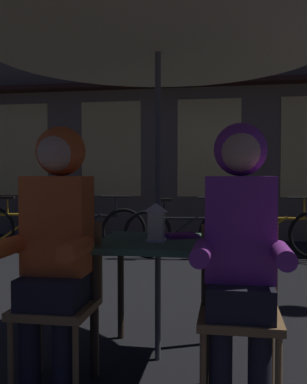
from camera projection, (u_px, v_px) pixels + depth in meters
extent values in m
plane|color=black|center=(158.00, 359.00, 2.70)|extent=(60.00, 60.00, 0.00)
cube|color=#42664C|center=(158.00, 243.00, 2.67)|extent=(0.72, 0.72, 0.04)
cylinder|color=#2D2319|center=(94.00, 316.00, 2.43)|extent=(0.04, 0.04, 0.70)
cylinder|color=#2D2319|center=(206.00, 323.00, 2.33)|extent=(0.04, 0.04, 0.70)
cylinder|color=#2D2319|center=(121.00, 288.00, 3.04)|extent=(0.04, 0.04, 0.70)
cylinder|color=#2D2319|center=(211.00, 292.00, 2.94)|extent=(0.04, 0.04, 0.70)
cylinder|color=#4C4C51|center=(158.00, 177.00, 2.65)|extent=(0.04, 0.04, 2.25)
cone|color=tan|center=(158.00, 20.00, 2.62)|extent=(2.10, 2.10, 0.38)
cube|color=white|center=(156.00, 240.00, 2.61)|extent=(0.11, 0.11, 0.02)
cube|color=white|center=(156.00, 225.00, 2.61)|extent=(0.09, 0.09, 0.16)
pyramid|color=white|center=(156.00, 207.00, 2.60)|extent=(0.11, 0.11, 0.06)
cube|color=olive|center=(56.00, 308.00, 2.33)|extent=(0.40, 0.40, 0.04)
cylinder|color=olive|center=(76.00, 366.00, 2.14)|extent=(0.03, 0.03, 0.41)
cylinder|color=olive|center=(11.00, 361.00, 2.20)|extent=(0.03, 0.03, 0.41)
cylinder|color=olive|center=(96.00, 340.00, 2.48)|extent=(0.03, 0.03, 0.41)
cylinder|color=olive|center=(39.00, 336.00, 2.53)|extent=(0.03, 0.03, 0.41)
cube|color=olive|center=(68.00, 258.00, 2.50)|extent=(0.40, 0.03, 0.42)
cube|color=olive|center=(240.00, 318.00, 2.17)|extent=(0.40, 0.40, 0.04)
cylinder|color=olive|center=(279.00, 381.00, 1.98)|extent=(0.03, 0.03, 0.41)
cylinder|color=olive|center=(203.00, 375.00, 2.04)|extent=(0.03, 0.03, 0.41)
cylinder|color=olive|center=(271.00, 351.00, 2.32)|extent=(0.03, 0.03, 0.41)
cylinder|color=olive|center=(206.00, 347.00, 2.37)|extent=(0.03, 0.03, 0.41)
cube|color=olive|center=(239.00, 264.00, 2.34)|extent=(0.40, 0.03, 0.42)
cylinder|color=black|center=(63.00, 357.00, 2.20)|extent=(0.11, 0.11, 0.45)
cylinder|color=black|center=(30.00, 354.00, 2.23)|extent=(0.11, 0.11, 0.45)
cube|color=black|center=(55.00, 289.00, 2.32)|extent=(0.32, 0.36, 0.16)
cube|color=#E05B23|center=(58.00, 225.00, 2.35)|extent=(0.34, 0.22, 0.52)
cylinder|color=#E05B23|center=(76.00, 249.00, 2.11)|extent=(0.09, 0.30, 0.09)
cylinder|color=#E05B23|center=(6.00, 247.00, 2.17)|extent=(0.09, 0.30, 0.09)
sphere|color=tan|center=(57.00, 153.00, 2.34)|extent=(0.21, 0.21, 0.21)
sphere|color=#E05B23|center=(61.00, 151.00, 2.38)|extent=(0.27, 0.27, 0.27)
cylinder|color=black|center=(260.00, 371.00, 2.04)|extent=(0.11, 0.11, 0.45)
cylinder|color=black|center=(221.00, 368.00, 2.07)|extent=(0.11, 0.11, 0.45)
cube|color=black|center=(240.00, 298.00, 2.16)|extent=(0.32, 0.36, 0.16)
cube|color=purple|center=(240.00, 228.00, 2.19)|extent=(0.34, 0.22, 0.52)
cylinder|color=purple|center=(283.00, 255.00, 1.95)|extent=(0.09, 0.30, 0.09)
cylinder|color=purple|center=(201.00, 253.00, 2.01)|extent=(0.09, 0.30, 0.09)
sphere|color=tan|center=(241.00, 151.00, 2.18)|extent=(0.21, 0.21, 0.21)
sphere|color=purple|center=(240.00, 150.00, 2.22)|extent=(0.27, 0.27, 0.27)
cube|color=#6B5B4C|center=(210.00, 65.00, 7.88)|extent=(10.00, 0.60, 6.20)
cube|color=#F4D17A|center=(20.00, 150.00, 8.22)|extent=(1.10, 0.02, 1.70)
cube|color=#F4D17A|center=(111.00, 149.00, 7.93)|extent=(1.10, 0.02, 1.70)
cube|color=#F4D17A|center=(209.00, 148.00, 7.63)|extent=(1.10, 0.02, 1.70)
cube|color=#331914|center=(209.00, 83.00, 7.45)|extent=(9.00, 0.36, 0.08)
torus|color=black|center=(62.00, 228.00, 6.59)|extent=(0.65, 0.21, 0.66)
cylinder|color=#B78419|center=(27.00, 214.00, 6.54)|extent=(0.82, 0.23, 0.04)
cylinder|color=#B78419|center=(19.00, 226.00, 6.54)|extent=(0.60, 0.18, 0.44)
cylinder|color=#B78419|center=(8.00, 206.00, 6.52)|extent=(0.02, 0.02, 0.24)
cube|color=black|center=(8.00, 198.00, 6.51)|extent=(0.21, 0.13, 0.04)
cylinder|color=#B78419|center=(54.00, 205.00, 6.56)|extent=(0.02, 0.02, 0.28)
cylinder|color=black|center=(53.00, 195.00, 6.56)|extent=(0.43, 0.13, 0.02)
torus|color=black|center=(124.00, 231.00, 6.25)|extent=(0.66, 0.06, 0.66)
torus|color=black|center=(56.00, 230.00, 6.41)|extent=(0.66, 0.06, 0.66)
cylinder|color=black|center=(89.00, 216.00, 6.32)|extent=(0.84, 0.05, 0.04)
cylinder|color=black|center=(81.00, 228.00, 6.34)|extent=(0.61, 0.04, 0.44)
cylinder|color=black|center=(70.00, 207.00, 6.36)|extent=(0.02, 0.02, 0.24)
cube|color=black|center=(70.00, 198.00, 6.35)|extent=(0.20, 0.08, 0.04)
cylinder|color=black|center=(116.00, 206.00, 6.25)|extent=(0.02, 0.02, 0.28)
cylinder|color=black|center=(115.00, 197.00, 6.25)|extent=(0.44, 0.03, 0.02)
torus|color=black|center=(223.00, 234.00, 5.95)|extent=(0.66, 0.15, 0.66)
torus|color=black|center=(148.00, 234.00, 5.97)|extent=(0.66, 0.15, 0.66)
cylinder|color=black|center=(185.00, 218.00, 5.95)|extent=(0.83, 0.16, 0.04)
cylinder|color=black|center=(176.00, 232.00, 5.96)|extent=(0.60, 0.13, 0.44)
cylinder|color=black|center=(164.00, 209.00, 5.95)|extent=(0.02, 0.02, 0.24)
cube|color=black|center=(164.00, 200.00, 5.94)|extent=(0.21, 0.11, 0.04)
cylinder|color=black|center=(214.00, 208.00, 5.93)|extent=(0.02, 0.02, 0.28)
cylinder|color=black|center=(214.00, 198.00, 5.93)|extent=(0.44, 0.09, 0.02)
torus|color=black|center=(236.00, 234.00, 6.00)|extent=(0.66, 0.09, 0.66)
cylinder|color=#B78419|center=(275.00, 218.00, 5.94)|extent=(0.84, 0.08, 0.04)
cylinder|color=#B78419|center=(265.00, 232.00, 5.96)|extent=(0.61, 0.07, 0.44)
cylinder|color=#B78419|center=(253.00, 209.00, 5.97)|extent=(0.02, 0.02, 0.24)
cube|color=black|center=(253.00, 200.00, 5.96)|extent=(0.20, 0.09, 0.04)
cylinder|color=#B78419|center=(304.00, 208.00, 5.89)|extent=(0.02, 0.02, 0.28)
cylinder|color=black|center=(304.00, 198.00, 5.88)|extent=(0.44, 0.05, 0.02)
cube|color=#661E7A|center=(181.00, 236.00, 2.78)|extent=(0.24, 0.21, 0.02)
cylinder|color=brown|center=(41.00, 231.00, 7.55)|extent=(0.36, 0.36, 0.34)
sphere|color=#285B2D|center=(40.00, 205.00, 7.54)|extent=(0.60, 0.60, 0.60)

